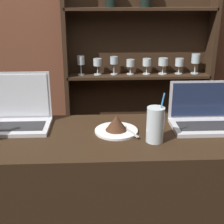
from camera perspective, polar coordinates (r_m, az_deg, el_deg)
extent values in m
cube|color=brown|center=(2.46, 1.65, 13.72)|extent=(7.00, 0.06, 2.70)
cube|color=#332114|center=(2.42, -8.09, 4.24)|extent=(0.03, 0.18, 1.94)
cube|color=#332114|center=(2.56, 16.92, 4.42)|extent=(0.03, 0.18, 1.94)
cube|color=#332114|center=(2.51, 4.52, 4.96)|extent=(1.11, 0.02, 1.94)
cube|color=#332114|center=(2.56, 4.50, -3.94)|extent=(1.07, 0.18, 0.02)
cube|color=#332114|center=(2.40, 4.82, 6.66)|extent=(1.07, 0.18, 0.02)
cube|color=#332114|center=(2.34, 5.19, 18.30)|extent=(1.07, 0.18, 0.02)
cylinder|color=silver|center=(2.38, -5.65, 6.84)|extent=(0.05, 0.05, 0.01)
cylinder|color=silver|center=(2.37, -5.68, 7.78)|extent=(0.01, 0.01, 0.07)
cylinder|color=silver|center=(2.36, -5.74, 9.43)|extent=(0.06, 0.06, 0.07)
cylinder|color=silver|center=(2.38, -2.64, 6.90)|extent=(0.06, 0.06, 0.01)
cylinder|color=silver|center=(2.37, -2.66, 7.71)|extent=(0.01, 0.01, 0.06)
cylinder|color=silver|center=(2.36, -2.68, 9.10)|extent=(0.06, 0.06, 0.05)
cylinder|color=silver|center=(2.38, 0.36, 6.94)|extent=(0.05, 0.05, 0.01)
cylinder|color=silver|center=(2.37, 0.36, 7.90)|extent=(0.01, 0.01, 0.08)
cylinder|color=silver|center=(2.36, 0.37, 9.45)|extent=(0.06, 0.06, 0.05)
cylinder|color=silver|center=(2.39, 3.35, 6.96)|extent=(0.05, 0.05, 0.01)
cylinder|color=silver|center=(2.39, 3.37, 7.67)|extent=(0.01, 0.01, 0.06)
cylinder|color=silver|center=(2.38, 3.39, 8.94)|extent=(0.06, 0.06, 0.05)
cylinder|color=silver|center=(2.41, 6.31, 6.96)|extent=(0.06, 0.06, 0.01)
cylinder|color=silver|center=(2.40, 6.34, 7.72)|extent=(0.01, 0.01, 0.06)
cylinder|color=silver|center=(2.39, 6.39, 9.05)|extent=(0.06, 0.06, 0.06)
cylinder|color=silver|center=(2.43, 9.22, 6.95)|extent=(0.06, 0.06, 0.01)
cylinder|color=silver|center=(2.42, 9.26, 7.71)|extent=(0.01, 0.01, 0.06)
cylinder|color=silver|center=(2.41, 9.34, 9.06)|extent=(0.07, 0.07, 0.06)
cylinder|color=silver|center=(2.46, 12.07, 6.91)|extent=(0.06, 0.06, 0.01)
cylinder|color=silver|center=(2.45, 12.12, 7.61)|extent=(0.01, 0.01, 0.06)
cylinder|color=silver|center=(2.44, 12.22, 8.90)|extent=(0.06, 0.06, 0.06)
cylinder|color=silver|center=(2.49, 14.84, 6.87)|extent=(0.06, 0.06, 0.01)
cylinder|color=silver|center=(2.49, 14.93, 7.79)|extent=(0.01, 0.01, 0.08)
cylinder|color=silver|center=(2.47, 15.08, 9.44)|extent=(0.06, 0.06, 0.07)
cube|color=silver|center=(1.56, -17.33, -2.70)|extent=(0.33, 0.20, 0.02)
cube|color=#28282B|center=(1.55, -17.46, -2.49)|extent=(0.28, 0.11, 0.00)
cube|color=silver|center=(1.61, -16.97, 2.90)|extent=(0.33, 0.00, 0.24)
cube|color=white|center=(1.61, -16.99, 2.88)|extent=(0.30, 0.01, 0.21)
cube|color=silver|center=(1.57, 17.14, -2.61)|extent=(0.34, 0.20, 0.02)
cube|color=#28282B|center=(1.55, 17.30, -2.40)|extent=(0.29, 0.11, 0.00)
cube|color=silver|center=(1.62, 16.38, 2.21)|extent=(0.34, 0.00, 0.19)
cube|color=#1E2847|center=(1.62, 16.41, 2.18)|extent=(0.32, 0.01, 0.17)
cylinder|color=white|center=(1.46, 0.78, -3.46)|extent=(0.20, 0.20, 0.01)
cone|color=#422616|center=(1.45, 0.79, -1.98)|extent=(0.10, 0.10, 0.07)
cube|color=#B7B7BC|center=(1.45, 3.02, -3.39)|extent=(0.08, 0.16, 0.00)
cylinder|color=silver|center=(1.35, 7.91, -2.32)|extent=(0.08, 0.08, 0.16)
cylinder|color=#338CD8|center=(1.34, 8.54, -1.03)|extent=(0.05, 0.01, 0.22)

